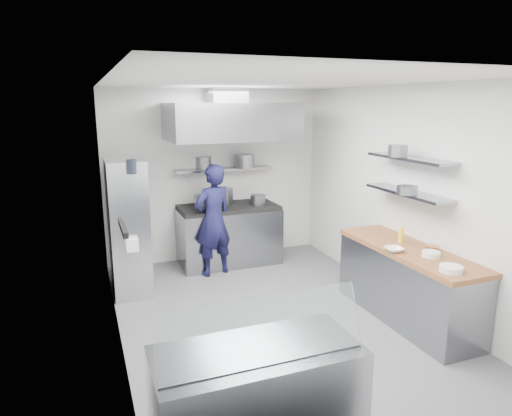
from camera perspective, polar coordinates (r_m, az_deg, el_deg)
name	(u,v)px	position (r m, az deg, el deg)	size (l,w,h in m)	color
floor	(274,317)	(5.77, 2.20, -13.47)	(5.00, 5.00, 0.00)	#4B4B4D
ceiling	(276,81)	(5.17, 2.48, 15.53)	(5.00, 5.00, 0.00)	silver
wall_back	(215,175)	(7.62, -5.16, 4.09)	(3.60, 0.02, 2.80)	white
wall_front	(424,284)	(3.26, 20.25, -8.85)	(3.60, 0.02, 2.80)	white
wall_left	(113,220)	(4.89, -17.43, -1.45)	(5.00, 0.02, 2.80)	white
wall_right	(402,195)	(6.22, 17.74, 1.53)	(5.00, 0.02, 2.80)	white
gas_range	(229,236)	(7.48, -3.42, -3.52)	(1.60, 0.80, 0.90)	gray
cooktop	(228,207)	(7.36, -3.47, 0.07)	(1.57, 0.78, 0.06)	black
stock_pot_left	(204,201)	(7.22, -6.55, 0.83)	(0.29, 0.29, 0.20)	slate
stock_pot_mid	(222,196)	(7.54, -4.30, 1.54)	(0.37, 0.37, 0.24)	slate
stock_pot_right	(258,200)	(7.40, 0.25, 1.04)	(0.25, 0.25, 0.16)	slate
over_range_shelf	(223,169)	(7.48, -4.10, 4.87)	(1.60, 0.30, 0.04)	gray
shelf_pot_a	(203,162)	(7.52, -6.59, 5.71)	(0.25, 0.25, 0.18)	slate
shelf_pot_b	(245,161)	(7.44, -1.41, 5.87)	(0.31, 0.31, 0.22)	slate
extractor_hood	(231,121)	(7.01, -3.19, 10.75)	(1.90, 1.15, 0.55)	gray
hood_duct	(226,96)	(7.22, -3.79, 13.82)	(0.55, 0.55, 0.24)	slate
red_firebox	(138,179)	(7.32, -14.49, 3.52)	(0.22, 0.10, 0.26)	red
chef	(213,220)	(6.89, -5.34, -1.54)	(0.62, 0.41, 1.70)	#111135
wire_rack	(128,226)	(6.50, -15.73, -2.18)	(0.50, 0.90, 1.85)	silver
rack_bin_a	(132,244)	(6.09, -15.22, -4.38)	(0.15, 0.18, 0.17)	white
rack_bin_b	(128,203)	(6.16, -15.70, 0.61)	(0.15, 0.19, 0.17)	yellow
rack_jar	(131,167)	(5.87, -15.30, 5.00)	(0.12, 0.12, 0.18)	black
knife_strip	(123,227)	(3.98, -16.31, -2.35)	(0.04, 0.55, 0.05)	black
prep_counter_base	(406,286)	(5.85, 18.29, -9.25)	(0.62, 2.00, 0.84)	gray
prep_counter_top	(409,250)	(5.70, 18.60, -5.05)	(0.65, 2.04, 0.06)	brown
plate_stack_a	(451,269)	(5.06, 23.19, -7.01)	(0.23, 0.23, 0.06)	white
plate_stack_b	(431,254)	(5.45, 21.05, -5.40)	(0.20, 0.20, 0.06)	white
copper_pan	(432,248)	(5.68, 21.16, -4.70)	(0.15, 0.15, 0.06)	#C27736
squeeze_bottle	(401,236)	(5.85, 17.67, -3.30)	(0.06, 0.06, 0.18)	yellow
mixing_bowl	(394,250)	(5.50, 16.85, -4.99)	(0.20, 0.20, 0.05)	white
wall_shelf_lower	(407,193)	(5.88, 18.40, 1.83)	(0.30, 1.30, 0.04)	gray
wall_shelf_upper	(410,158)	(5.81, 18.70, 5.89)	(0.30, 1.30, 0.04)	gray
shelf_pot_c	(407,190)	(5.66, 18.36, 2.15)	(0.24, 0.24, 0.10)	slate
shelf_pot_d	(398,151)	(5.78, 17.31, 6.85)	(0.23, 0.23, 0.14)	slate
display_case	(257,402)	(3.64, 0.12, -23.11)	(1.50, 0.70, 0.85)	gray
display_glass	(263,329)	(3.20, 0.93, -14.91)	(1.47, 0.02, 0.45)	silver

